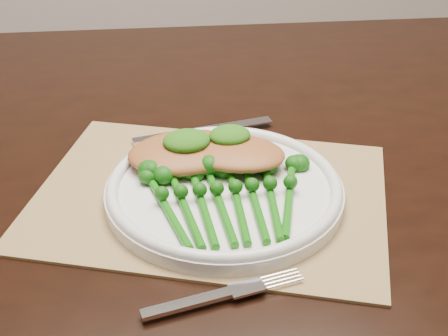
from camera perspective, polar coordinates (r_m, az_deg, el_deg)
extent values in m
cube|color=black|center=(0.88, 1.70, 1.98)|extent=(1.67, 1.04, 0.04)
cube|color=#99794D|center=(0.74, -1.27, -2.49)|extent=(0.49, 0.43, 0.00)
cylinder|color=silver|center=(0.72, 0.03, -2.21)|extent=(0.28, 0.28, 0.02)
torus|color=silver|center=(0.72, 0.03, -1.58)|extent=(0.27, 0.27, 0.01)
cube|color=silver|center=(0.85, -5.73, 2.77)|extent=(0.08, 0.02, 0.01)
cube|color=silver|center=(0.87, 0.54, 3.87)|extent=(0.12, 0.03, 0.00)
cube|color=silver|center=(0.59, -3.34, -12.26)|extent=(0.09, 0.03, 0.00)
ellipsoid|color=#A76130|center=(0.76, -3.44, 1.48)|extent=(0.15, 0.11, 0.03)
ellipsoid|color=#A76130|center=(0.75, 1.02, 1.40)|extent=(0.14, 0.12, 0.02)
ellipsoid|color=#184C0A|center=(0.75, -3.45, 2.50)|extent=(0.06, 0.05, 0.02)
ellipsoid|color=#184C0A|center=(0.76, 0.53, 3.03)|extent=(0.05, 0.04, 0.02)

